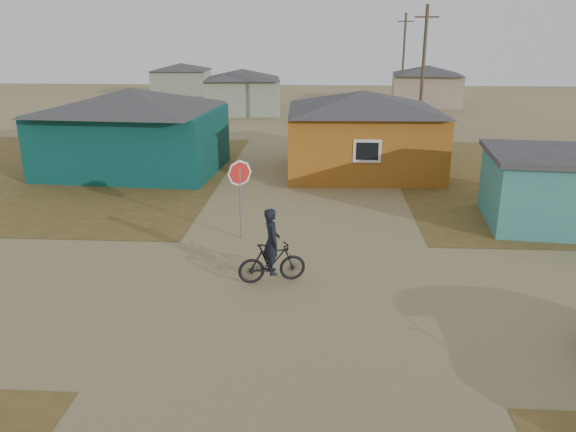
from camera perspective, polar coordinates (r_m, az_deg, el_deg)
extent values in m
plane|color=#907D53|center=(14.38, 0.96, -8.73)|extent=(120.00, 120.00, 0.00)
cube|color=brown|center=(30.32, -25.38, 4.08)|extent=(20.00, 18.00, 0.00)
cube|color=#0A3A37|center=(28.26, -15.40, 7.38)|extent=(8.40, 6.54, 3.00)
pyramid|color=#323234|center=(27.97, -15.75, 11.40)|extent=(8.93, 7.08, 1.00)
cube|color=#A15C18|center=(27.34, 7.56, 7.53)|extent=(7.21, 6.24, 3.00)
pyramid|color=#323234|center=(27.05, 7.74, 11.59)|extent=(7.72, 6.76, 0.90)
cube|color=silver|center=(24.35, 8.05, 6.54)|extent=(1.20, 0.06, 1.00)
cube|color=black|center=(24.32, 8.06, 6.53)|extent=(0.95, 0.04, 0.75)
cube|color=gray|center=(47.53, -4.60, 12.04)|extent=(6.49, 5.60, 2.80)
pyramid|color=#323234|center=(47.37, -4.65, 14.20)|extent=(7.04, 6.15, 0.80)
cube|color=gray|center=(53.89, 13.85, 12.31)|extent=(6.41, 5.50, 2.80)
pyramid|color=#323234|center=(53.75, 14.00, 14.22)|extent=(6.95, 6.05, 0.80)
cube|color=gray|center=(60.79, -10.71, 13.10)|extent=(5.75, 5.28, 2.70)
pyramid|color=#323234|center=(60.67, -10.80, 14.69)|extent=(6.28, 5.81, 0.70)
cylinder|color=brown|center=(35.40, 13.51, 13.71)|extent=(0.20, 0.20, 8.00)
cube|color=brown|center=(35.32, 13.93, 19.04)|extent=(1.40, 0.10, 0.10)
cylinder|color=brown|center=(51.34, 11.63, 15.11)|extent=(0.20, 0.20, 8.00)
cube|color=brown|center=(51.28, 11.87, 18.79)|extent=(1.40, 0.10, 0.10)
cylinder|color=gray|center=(18.34, -4.85, 1.27)|extent=(0.07, 0.07, 2.37)
imported|color=black|center=(15.27, -1.63, -4.75)|extent=(1.93, 1.00, 1.11)
imported|color=black|center=(15.04, -1.66, -2.56)|extent=(0.60, 0.76, 1.83)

